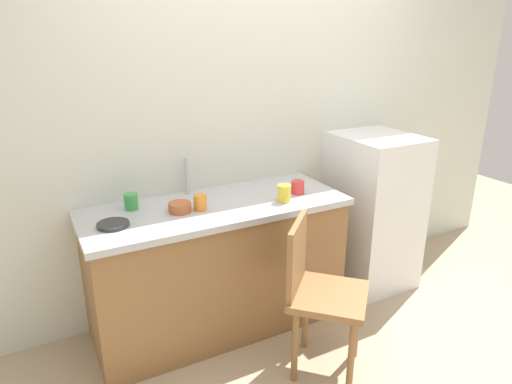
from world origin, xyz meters
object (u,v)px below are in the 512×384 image
at_px(hotplate, 113,224).
at_px(cup_yellow, 284,193).
at_px(cup_green, 131,202).
at_px(refrigerator, 372,210).
at_px(cup_orange, 200,202).
at_px(cup_red, 298,187).
at_px(chair, 318,290).
at_px(terracotta_bowl, 180,207).

height_order(hotplate, cup_yellow, cup_yellow).
distance_m(hotplate, cup_green, 0.25).
distance_m(refrigerator, cup_orange, 1.41).
bearing_deg(refrigerator, hotplate, -178.34).
distance_m(cup_green, cup_orange, 0.40).
bearing_deg(hotplate, cup_red, -0.89).
relative_size(hotplate, cup_yellow, 1.61).
xyz_separation_m(refrigerator, cup_green, (-1.73, 0.15, 0.32)).
distance_m(hotplate, cup_orange, 0.50).
relative_size(refrigerator, cup_red, 13.56).
xyz_separation_m(chair, terracotta_bowl, (-0.56, 0.61, 0.37)).
xyz_separation_m(cup_green, cup_red, (1.01, -0.22, -0.01)).
xyz_separation_m(hotplate, cup_yellow, (1.00, -0.10, 0.04)).
relative_size(hotplate, cup_red, 2.03).
relative_size(refrigerator, chair, 1.28).
relative_size(cup_green, cup_red, 1.13).
height_order(terracotta_bowl, cup_green, cup_green).
xyz_separation_m(cup_red, cup_orange, (-0.65, 0.03, 0.00)).
height_order(chair, cup_yellow, cup_yellow).
height_order(cup_green, cup_yellow, cup_yellow).
xyz_separation_m(chair, cup_green, (-0.79, 0.78, 0.39)).
distance_m(cup_yellow, cup_orange, 0.51).
xyz_separation_m(cup_yellow, cup_orange, (-0.50, 0.11, -0.01)).
bearing_deg(cup_yellow, refrigerator, 10.18).
bearing_deg(chair, refrigerator, -11.09).
xyz_separation_m(refrigerator, chair, (-0.93, -0.63, -0.07)).
distance_m(terracotta_bowl, cup_yellow, 0.63).
bearing_deg(chair, cup_red, 23.80).
xyz_separation_m(cup_red, cup_yellow, (-0.15, -0.08, 0.01)).
xyz_separation_m(hotplate, cup_red, (1.15, -0.02, 0.03)).
bearing_deg(cup_red, terracotta_bowl, 176.19).
distance_m(cup_green, cup_yellow, 0.91).
height_order(hotplate, cup_red, cup_red).
bearing_deg(refrigerator, cup_yellow, -169.82).
relative_size(chair, cup_orange, 9.92).
bearing_deg(cup_green, terracotta_bowl, -35.44).
height_order(cup_yellow, cup_orange, cup_yellow).
xyz_separation_m(terracotta_bowl, cup_orange, (0.12, -0.02, 0.02)).
bearing_deg(terracotta_bowl, cup_yellow, -12.34).
xyz_separation_m(terracotta_bowl, hotplate, (-0.38, -0.03, -0.02)).
bearing_deg(cup_yellow, cup_red, 28.77).
xyz_separation_m(terracotta_bowl, cup_yellow, (0.62, -0.14, 0.03)).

